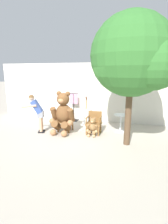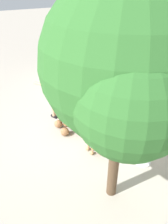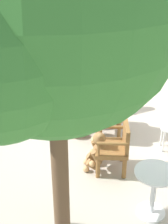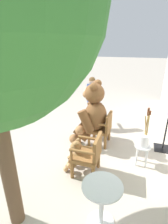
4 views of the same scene
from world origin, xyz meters
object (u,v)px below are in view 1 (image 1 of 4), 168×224
at_px(wooden_chair_right, 94,122).
at_px(round_side_table, 121,121).
at_px(wooden_chair_left, 66,120).
at_px(patio_tree, 135,57).
at_px(teddy_bear_large, 63,113).
at_px(clothing_display_stand, 74,106).
at_px(white_stool, 86,117).
at_px(brush_bucket, 86,111).
at_px(teddy_bear_small, 92,127).
at_px(person_visitor, 37,110).

xyz_separation_m(wooden_chair_right, round_side_table, (0.98, 0.47, -0.01)).
relative_size(wooden_chair_left, wooden_chair_right, 1.00).
bearing_deg(patio_tree, wooden_chair_right, 150.49).
distance_m(teddy_bear_large, clothing_display_stand, 1.81).
bearing_deg(teddy_bear_large, white_stool, 66.04).
bearing_deg(clothing_display_stand, brush_bucket, -33.58).
relative_size(teddy_bear_large, white_stool, 3.59).
xyz_separation_m(teddy_bear_large, patio_tree, (2.61, -0.53, 2.00)).
relative_size(wooden_chair_right, round_side_table, 1.19).
relative_size(wooden_chair_left, white_stool, 1.87).
xyz_separation_m(white_stool, clothing_display_stand, (-0.77, 0.52, 0.36)).
xyz_separation_m(wooden_chair_left, teddy_bear_large, (-0.00, -0.27, 0.35)).
bearing_deg(clothing_display_stand, teddy_bear_large, -83.50).
xyz_separation_m(wooden_chair_left, teddy_bear_small, (1.19, -0.28, -0.11)).
distance_m(brush_bucket, round_side_table, 1.71).
bearing_deg(brush_bucket, clothing_display_stand, 146.42).
height_order(teddy_bear_small, clothing_display_stand, clothing_display_stand).
bearing_deg(wooden_chair_right, round_side_table, 25.78).
bearing_deg(wooden_chair_left, person_visitor, -151.22).
relative_size(round_side_table, clothing_display_stand, 0.53).
relative_size(wooden_chair_right, teddy_bear_large, 0.52).
bearing_deg(round_side_table, white_stool, 161.65).
bearing_deg(brush_bucket, wooden_chair_left, -119.19).
relative_size(person_visitor, patio_tree, 0.37).
bearing_deg(wooden_chair_right, brush_bucket, 121.97).
xyz_separation_m(wooden_chair_left, round_side_table, (2.17, 0.47, -0.01)).
height_order(wooden_chair_left, wooden_chair_right, same).
bearing_deg(teddy_bear_large, round_side_table, 18.85).
height_order(teddy_bear_large, person_visitor, teddy_bear_large).
height_order(teddy_bear_large, white_stool, teddy_bear_large).
distance_m(wooden_chair_right, clothing_display_stand, 2.09).
height_order(teddy_bear_large, clothing_display_stand, teddy_bear_large).
bearing_deg(clothing_display_stand, wooden_chair_left, -82.19).
height_order(teddy_bear_large, brush_bucket, teddy_bear_large).
relative_size(round_side_table, patio_tree, 0.18).
bearing_deg(teddy_bear_small, white_stool, 116.14).
height_order(white_stool, patio_tree, patio_tree).
height_order(teddy_bear_large, teddy_bear_small, teddy_bear_large).
relative_size(teddy_bear_large, round_side_table, 2.29).
relative_size(teddy_bear_large, clothing_display_stand, 1.21).
distance_m(wooden_chair_left, teddy_bear_large, 0.44).
distance_m(person_visitor, brush_bucket, 2.20).
relative_size(brush_bucket, round_side_table, 1.18).
bearing_deg(round_side_table, wooden_chair_right, -154.22).
bearing_deg(person_visitor, brush_bucket, 45.09).
distance_m(wooden_chair_left, teddy_bear_small, 1.23).
height_order(brush_bucket, round_side_table, brush_bucket).
bearing_deg(teddy_bear_small, clothing_display_stand, 127.91).
bearing_deg(patio_tree, white_stool, 138.52).
bearing_deg(wooden_chair_left, teddy_bear_small, -13.21).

